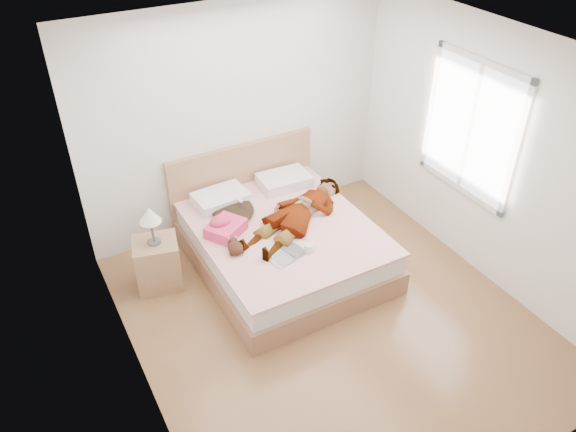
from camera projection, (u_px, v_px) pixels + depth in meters
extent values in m
plane|color=#523119|center=(330.00, 318.00, 5.51)|extent=(4.00, 4.00, 0.00)
imported|color=silver|center=(298.00, 210.00, 5.96)|extent=(1.68, 1.25, 0.22)
ellipsoid|color=black|center=(232.00, 209.00, 6.09)|extent=(0.50, 0.60, 0.09)
cube|color=silver|center=(239.00, 199.00, 6.01)|extent=(0.08, 0.10, 0.05)
plane|color=white|center=(345.00, 58.00, 4.02)|extent=(4.00, 4.00, 0.00)
plane|color=silver|center=(238.00, 120.00, 6.20)|extent=(3.60, 0.00, 3.60)
plane|color=silver|center=(520.00, 373.00, 3.33)|extent=(3.60, 0.00, 3.60)
plane|color=white|center=(127.00, 276.00, 4.05)|extent=(0.00, 4.00, 4.00)
plane|color=white|center=(491.00, 158.00, 5.48)|extent=(0.00, 4.00, 4.00)
cube|color=white|center=(471.00, 128.00, 5.57)|extent=(0.02, 1.10, 1.30)
cube|color=silver|center=(516.00, 153.00, 5.16)|extent=(0.04, 0.06, 1.42)
cube|color=silver|center=(432.00, 107.00, 5.99)|extent=(0.04, 0.06, 1.42)
cube|color=silver|center=(459.00, 186.00, 5.96)|extent=(0.04, 1.22, 0.06)
cube|color=silver|center=(485.00, 61.00, 5.18)|extent=(0.04, 1.22, 0.06)
cube|color=silver|center=(471.00, 128.00, 5.57)|extent=(0.03, 0.04, 1.30)
cube|color=brown|center=(284.00, 254.00, 6.12)|extent=(1.78, 2.08, 0.26)
cube|color=silver|center=(283.00, 237.00, 5.98)|extent=(1.70, 2.00, 0.22)
cube|color=white|center=(283.00, 227.00, 5.91)|extent=(1.74, 2.04, 0.03)
cube|color=#87603E|center=(243.00, 183.00, 6.63)|extent=(1.80, 0.07, 1.00)
cube|color=white|center=(221.00, 198.00, 6.22)|extent=(0.61, 0.44, 0.13)
cube|color=silver|center=(284.00, 180.00, 6.54)|extent=(0.60, 0.43, 0.13)
cube|color=#DB3B6E|center=(226.00, 228.00, 5.76)|extent=(0.49, 0.46, 0.12)
ellipsoid|color=#D13958|center=(220.00, 221.00, 5.73)|extent=(0.26, 0.21, 0.11)
cube|color=silver|center=(287.00, 254.00, 5.50)|extent=(0.43, 0.34, 0.01)
cube|color=white|center=(279.00, 258.00, 5.44)|extent=(0.25, 0.29, 0.02)
cube|color=#262626|center=(294.00, 249.00, 5.55)|extent=(0.25, 0.29, 0.02)
cylinder|color=silver|center=(309.00, 248.00, 5.51)|extent=(0.11, 0.11, 0.09)
torus|color=silver|center=(313.00, 248.00, 5.51)|extent=(0.07, 0.04, 0.07)
cylinder|color=black|center=(309.00, 245.00, 5.49)|extent=(0.09, 0.09, 0.00)
ellipsoid|color=#33140E|center=(236.00, 248.00, 5.49)|extent=(0.18, 0.19, 0.13)
ellipsoid|color=white|center=(236.00, 248.00, 5.47)|extent=(0.10, 0.10, 0.06)
sphere|color=black|center=(233.00, 242.00, 5.56)|extent=(0.10, 0.10, 0.10)
sphere|color=pink|center=(229.00, 239.00, 5.56)|extent=(0.04, 0.04, 0.04)
sphere|color=pink|center=(236.00, 238.00, 5.58)|extent=(0.04, 0.04, 0.04)
ellipsoid|color=black|center=(231.00, 254.00, 5.46)|extent=(0.05, 0.06, 0.03)
ellipsoid|color=#321A0E|center=(242.00, 252.00, 5.49)|extent=(0.05, 0.06, 0.03)
cube|color=#895E3F|center=(158.00, 264.00, 5.76)|extent=(0.53, 0.49, 0.55)
cylinder|color=#494949|center=(154.00, 242.00, 5.60)|extent=(0.17, 0.17, 0.02)
cylinder|color=#454545|center=(152.00, 231.00, 5.52)|extent=(0.03, 0.03, 0.28)
cone|color=white|center=(149.00, 215.00, 5.42)|extent=(0.26, 0.26, 0.16)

